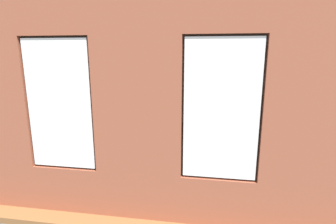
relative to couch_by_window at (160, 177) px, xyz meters
The scene contains 19 objects.
ground_plane 2.25m from the couch_by_window, 85.05° to the right, with size 7.26×6.48×0.10m, color brown.
brick_wall_with_windows 1.37m from the couch_by_window, 73.54° to the left, with size 6.66×0.30×3.10m.
white_wall_right 4.19m from the couch_by_window, 30.09° to the right, with size 0.10×5.48×3.10m, color silver.
couch_by_window is the anchor object (origin of this frame).
couch_left 3.06m from the couch_by_window, 142.91° to the right, with size 0.97×1.82×0.80m.
coffee_table 2.29m from the couch_by_window, 88.12° to the right, with size 1.27×0.90×0.43m.
cup_ceramic 2.29m from the couch_by_window, 88.12° to the right, with size 0.09×0.09×0.11m, color #B23D38.
candle_jar 2.46m from the couch_by_window, 96.41° to the right, with size 0.08×0.08×0.11m, color #B7333D.
table_plant_small 2.42m from the couch_by_window, 84.43° to the right, with size 0.16×0.16×0.24m.
remote_gray 2.16m from the couch_by_window, 90.54° to the right, with size 0.05×0.17×0.02m, color #59595B.
remote_silver 2.20m from the couch_by_window, 78.03° to the right, with size 0.05×0.17×0.02m, color #B2B2B7.
media_console 3.75m from the couch_by_window, 32.19° to the right, with size 1.06×0.42×0.51m, color black.
tv_flatscreen 3.79m from the couch_by_window, 32.23° to the right, with size 1.06×0.20×0.72m.
papasan_chair 4.07m from the couch_by_window, 78.84° to the right, with size 1.05×1.05×0.68m.
potted_plant_corner_near_left 5.16m from the couch_by_window, 120.17° to the right, with size 0.97×0.94×1.26m.
potted_plant_near_tv 2.83m from the couch_by_window, 21.31° to the right, with size 0.80×0.79×1.26m.
potted_plant_corner_far_left 2.61m from the couch_by_window, behind, with size 0.64×0.64×1.01m.
potted_plant_by_left_couch 3.78m from the couch_by_window, 122.64° to the right, with size 0.26×0.26×0.51m.
potted_plant_foreground_right 5.26m from the couch_by_window, 56.83° to the right, with size 0.96×1.09×1.46m.
Camera 1 is at (-0.98, 6.27, 2.40)m, focal length 28.00 mm.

